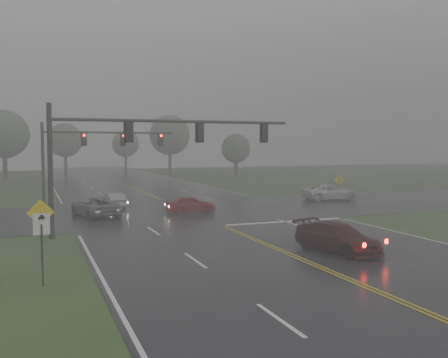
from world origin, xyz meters
name	(u,v)px	position (x,y,z in m)	size (l,w,h in m)	color
ground	(364,286)	(0.00, 0.00, 0.00)	(180.00, 180.00, 0.00)	#2D461E
main_road	(195,214)	(0.00, 20.00, 0.00)	(18.00, 160.00, 0.02)	black
cross_street	(187,211)	(0.00, 22.00, 0.00)	(120.00, 14.00, 0.02)	black
stop_bar	(285,222)	(4.50, 14.40, 0.00)	(8.50, 0.50, 0.01)	silver
sedan_maroon	(337,252)	(2.43, 5.29, 0.00)	(1.91, 4.71, 1.37)	black
sedan_red	(190,213)	(-0.07, 20.86, 0.00)	(1.52, 3.78, 1.29)	maroon
sedan_silver	(113,208)	(-5.04, 25.76, 0.00)	(1.30, 3.72, 1.22)	#9A9CA1
car_grey	(95,216)	(-6.96, 21.60, 0.00)	(2.30, 4.98, 1.38)	#5B5F63
pickup_white	(330,200)	(14.57, 24.37, 0.00)	(2.37, 5.15, 1.43)	silver
signal_gantry_near	(133,143)	(-5.68, 13.84, 5.22)	(14.45, 0.32, 7.38)	black
signal_gantry_far	(85,147)	(-6.67, 30.58, 4.91)	(11.60, 0.36, 7.03)	black
sign_diamond_west	(41,220)	(-10.84, 8.00, 1.88)	(1.16, 0.14, 2.79)	black
sign_arrow_white	(42,235)	(-10.88, 4.32, 1.86)	(0.59, 0.15, 2.67)	black
sign_diamond_east	(339,183)	(14.83, 23.42, 1.65)	(1.01, 0.24, 2.45)	black
tree_nw_a	(4,134)	(-14.53, 61.54, 6.54)	(6.78, 6.78, 9.95)	#30261F
tree_ne_a	(170,135)	(11.39, 69.36, 6.75)	(6.98, 6.98, 10.26)	#30261F
tree_n_mid	(65,140)	(-5.34, 78.44, 5.86)	(6.07, 6.07, 8.91)	#30261F
tree_e_near	(236,149)	(19.42, 58.77, 4.46)	(4.63, 4.63, 6.81)	#30261F
tree_n_far	(126,144)	(6.91, 87.12, 5.24)	(5.43, 5.43, 7.98)	#30261F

